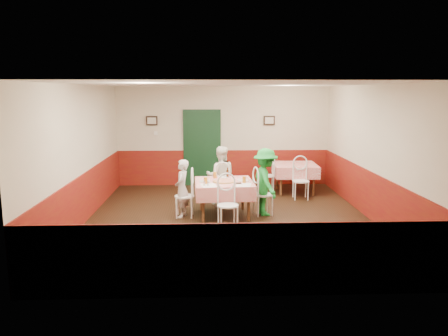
{
  "coord_description": "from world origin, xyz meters",
  "views": [
    {
      "loc": [
        -0.44,
        -8.85,
        2.66
      ],
      "look_at": [
        -0.1,
        0.3,
        1.05
      ],
      "focal_mm": 35.0,
      "sensor_mm": 36.0,
      "label": 1
    }
  ],
  "objects_px": {
    "chair_right": "(263,195)",
    "glass_c": "(215,175)",
    "wallet": "(239,183)",
    "diner_far": "(221,176)",
    "main_table": "(224,199)",
    "chair_far": "(221,187)",
    "pizza": "(224,181)",
    "glass_b": "(244,180)",
    "diner_left": "(182,189)",
    "chair_near": "(228,206)",
    "glass_a": "(206,181)",
    "chair_left": "(184,196)",
    "beer_bottle": "(228,173)",
    "chair_second_a": "(267,176)",
    "chair_second_b": "(301,181)",
    "second_table": "(295,178)",
    "diner_right": "(265,182)"
  },
  "relations": [
    {
      "from": "chair_near",
      "to": "glass_a",
      "type": "xyz_separation_m",
      "value": [
        -0.43,
        0.59,
        0.38
      ]
    },
    {
      "from": "glass_c",
      "to": "diner_far",
      "type": "height_order",
      "value": "diner_far"
    },
    {
      "from": "chair_second_b",
      "to": "diner_right",
      "type": "height_order",
      "value": "diner_right"
    },
    {
      "from": "second_table",
      "to": "chair_right",
      "type": "relative_size",
      "value": 1.24
    },
    {
      "from": "glass_a",
      "to": "beer_bottle",
      "type": "relative_size",
      "value": 0.67
    },
    {
      "from": "chair_left",
      "to": "chair_second_b",
      "type": "bearing_deg",
      "value": 119.14
    },
    {
      "from": "main_table",
      "to": "chair_second_b",
      "type": "relative_size",
      "value": 1.36
    },
    {
      "from": "chair_right",
      "to": "wallet",
      "type": "xyz_separation_m",
      "value": [
        -0.55,
        -0.31,
        0.32
      ]
    },
    {
      "from": "chair_left",
      "to": "beer_bottle",
      "type": "xyz_separation_m",
      "value": [
        0.94,
        0.47,
        0.41
      ]
    },
    {
      "from": "pizza",
      "to": "diner_far",
      "type": "xyz_separation_m",
      "value": [
        -0.05,
        0.96,
        -0.07
      ]
    },
    {
      "from": "glass_b",
      "to": "diner_right",
      "type": "distance_m",
      "value": 0.54
    },
    {
      "from": "glass_a",
      "to": "diner_far",
      "type": "height_order",
      "value": "diner_far"
    },
    {
      "from": "diner_left",
      "to": "chair_left",
      "type": "bearing_deg",
      "value": 102.14
    },
    {
      "from": "glass_b",
      "to": "chair_second_b",
      "type": "bearing_deg",
      "value": 46.03
    },
    {
      "from": "chair_far",
      "to": "chair_second_a",
      "type": "distance_m",
      "value": 1.84
    },
    {
      "from": "chair_left",
      "to": "chair_right",
      "type": "height_order",
      "value": "same"
    },
    {
      "from": "chair_left",
      "to": "wallet",
      "type": "relative_size",
      "value": 8.18
    },
    {
      "from": "chair_far",
      "to": "pizza",
      "type": "bearing_deg",
      "value": 82.61
    },
    {
      "from": "chair_left",
      "to": "glass_b",
      "type": "distance_m",
      "value": 1.33
    },
    {
      "from": "chair_right",
      "to": "glass_c",
      "type": "xyz_separation_m",
      "value": [
        -1.04,
        0.32,
        0.38
      ]
    },
    {
      "from": "chair_near",
      "to": "glass_b",
      "type": "distance_m",
      "value": 0.85
    },
    {
      "from": "diner_far",
      "to": "diner_right",
      "type": "distance_m",
      "value": 1.27
    },
    {
      "from": "glass_a",
      "to": "beer_bottle",
      "type": "bearing_deg",
      "value": 54.39
    },
    {
      "from": "chair_right",
      "to": "second_table",
      "type": "bearing_deg",
      "value": -40.63
    },
    {
      "from": "diner_left",
      "to": "diner_right",
      "type": "height_order",
      "value": "diner_right"
    },
    {
      "from": "glass_c",
      "to": "diner_far",
      "type": "xyz_separation_m",
      "value": [
        0.14,
        0.53,
        -0.13
      ]
    },
    {
      "from": "chair_far",
      "to": "wallet",
      "type": "relative_size",
      "value": 8.18
    },
    {
      "from": "diner_left",
      "to": "diner_far",
      "type": "height_order",
      "value": "diner_far"
    },
    {
      "from": "chair_far",
      "to": "glass_c",
      "type": "distance_m",
      "value": 0.63
    },
    {
      "from": "chair_right",
      "to": "chair_far",
      "type": "xyz_separation_m",
      "value": [
        -0.89,
        0.8,
        0.0
      ]
    },
    {
      "from": "chair_second_a",
      "to": "pizza",
      "type": "distance_m",
      "value": 2.58
    },
    {
      "from": "chair_far",
      "to": "beer_bottle",
      "type": "relative_size",
      "value": 4.39
    },
    {
      "from": "glass_b",
      "to": "diner_left",
      "type": "distance_m",
      "value": 1.34
    },
    {
      "from": "chair_right",
      "to": "glass_a",
      "type": "xyz_separation_m",
      "value": [
        -1.24,
        -0.3,
        0.38
      ]
    },
    {
      "from": "chair_second_b",
      "to": "diner_left",
      "type": "xyz_separation_m",
      "value": [
        -2.87,
        -1.48,
        0.17
      ]
    },
    {
      "from": "chair_near",
      "to": "diner_far",
      "type": "xyz_separation_m",
      "value": [
        -0.09,
        1.75,
        0.25
      ]
    },
    {
      "from": "chair_second_b",
      "to": "diner_left",
      "type": "distance_m",
      "value": 3.23
    },
    {
      "from": "chair_right",
      "to": "diner_left",
      "type": "xyz_separation_m",
      "value": [
        -1.75,
        -0.09,
        0.17
      ]
    },
    {
      "from": "diner_right",
      "to": "chair_right",
      "type": "bearing_deg",
      "value": 80.59
    },
    {
      "from": "chair_far",
      "to": "glass_b",
      "type": "relative_size",
      "value": 6.66
    },
    {
      "from": "pizza",
      "to": "diner_right",
      "type": "distance_m",
      "value": 0.91
    },
    {
      "from": "chair_second_a",
      "to": "beer_bottle",
      "type": "relative_size",
      "value": 4.39
    },
    {
      "from": "wallet",
      "to": "diner_far",
      "type": "distance_m",
      "value": 1.22
    },
    {
      "from": "main_table",
      "to": "chair_far",
      "type": "distance_m",
      "value": 0.85
    },
    {
      "from": "glass_a",
      "to": "diner_far",
      "type": "distance_m",
      "value": 1.21
    },
    {
      "from": "chair_near",
      "to": "diner_right",
      "type": "height_order",
      "value": "diner_right"
    },
    {
      "from": "chair_near",
      "to": "beer_bottle",
      "type": "relative_size",
      "value": 4.39
    },
    {
      "from": "chair_second_b",
      "to": "wallet",
      "type": "relative_size",
      "value": 8.18
    },
    {
      "from": "chair_second_a",
      "to": "beer_bottle",
      "type": "xyz_separation_m",
      "value": [
        -1.13,
        -1.76,
        0.41
      ]
    },
    {
      "from": "beer_bottle",
      "to": "chair_near",
      "type": "bearing_deg",
      "value": -92.27
    }
  ]
}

